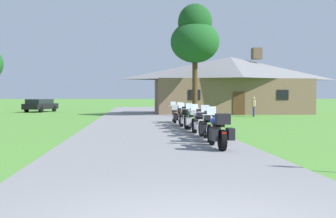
{
  "coord_description": "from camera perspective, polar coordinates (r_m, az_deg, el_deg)",
  "views": [
    {
      "loc": [
        -0.72,
        -4.6,
        1.69
      ],
      "look_at": [
        1.36,
        18.79,
        0.96
      ],
      "focal_mm": 43.26,
      "sensor_mm": 36.0,
      "label": 1
    }
  ],
  "objects": [
    {
      "name": "motorcycle_yellow_sixth_in_row",
      "position": [
        22.74,
        1.8,
        -0.95
      ],
      "size": [
        0.79,
        2.08,
        1.3
      ],
      "rotation": [
        0.0,
        0.0,
        -0.07
      ],
      "color": "black",
      "rests_on": "asphalt_driveway"
    },
    {
      "name": "motorcycle_orange_fifth_in_row",
      "position": [
        20.86,
        2.33,
        -1.17
      ],
      "size": [
        0.66,
        2.08,
        1.3
      ],
      "rotation": [
        0.0,
        0.0,
        0.04
      ],
      "color": "black",
      "rests_on": "asphalt_driveway"
    },
    {
      "name": "motorcycle_blue_nearest_to_camera",
      "position": [
        12.71,
        7.14,
        -3.13
      ],
      "size": [
        0.73,
        2.08,
        1.3
      ],
      "rotation": [
        0.0,
        0.0,
        0.02
      ],
      "color": "black",
      "rests_on": "asphalt_driveway"
    },
    {
      "name": "motorcycle_green_farthest_in_row",
      "position": [
        25.15,
        0.89,
        -0.66
      ],
      "size": [
        0.66,
        2.08,
        1.3
      ],
      "rotation": [
        0.0,
        0.0,
        -0.03
      ],
      "color": "black",
      "rests_on": "asphalt_driveway"
    },
    {
      "name": "asphalt_driveway",
      "position": [
        22.67,
        -3.25,
        -2.43
      ],
      "size": [
        6.4,
        80.0,
        0.06
      ],
      "primitive_type": "cube",
      "color": "slate",
      "rests_on": "ground"
    },
    {
      "name": "ground_plane",
      "position": [
        24.67,
        -3.39,
        -2.15
      ],
      "size": [
        500.0,
        500.0,
        0.0
      ],
      "primitive_type": "plane",
      "color": "#4C8433"
    },
    {
      "name": "stone_lodge",
      "position": [
        40.45,
        8.79,
        3.44
      ],
      "size": [
        15.5,
        6.79,
        6.49
      ],
      "color": "brown",
      "rests_on": "ground"
    },
    {
      "name": "motorcycle_green_fourth_in_row",
      "position": [
        18.87,
        3.47,
        -1.51
      ],
      "size": [
        0.73,
        2.08,
        1.3
      ],
      "rotation": [
        0.0,
        0.0,
        0.01
      ],
      "color": "black",
      "rests_on": "asphalt_driveway"
    },
    {
      "name": "bystander_tan_shirt_near_lodge",
      "position": [
        34.59,
        11.99,
        0.48
      ],
      "size": [
        0.36,
        0.5,
        1.67
      ],
      "rotation": [
        0.0,
        0.0,
        4.24
      ],
      "color": "navy",
      "rests_on": "ground"
    },
    {
      "name": "motorcycle_silver_third_in_row",
      "position": [
        17.08,
        4.37,
        -1.83
      ],
      "size": [
        0.66,
        2.08,
        1.3
      ],
      "rotation": [
        0.0,
        0.0,
        0.05
      ],
      "color": "black",
      "rests_on": "asphalt_driveway"
    },
    {
      "name": "parked_black_suv_far_left",
      "position": [
        46.12,
        -17.54,
        0.56
      ],
      "size": [
        3.1,
        4.94,
        1.4
      ],
      "rotation": [
        0.0,
        0.0,
        -0.3
      ],
      "color": "black",
      "rests_on": "ground"
    },
    {
      "name": "tree_by_lodge_front",
      "position": [
        34.65,
        3.82,
        10.14
      ],
      "size": [
        4.12,
        4.12,
        9.48
      ],
      "color": "#422D19",
      "rests_on": "ground"
    },
    {
      "name": "motorcycle_white_second_in_row",
      "position": [
        14.93,
        5.73,
        -2.39
      ],
      "size": [
        0.78,
        2.08,
        1.3
      ],
      "rotation": [
        0.0,
        0.0,
        -0.06
      ],
      "color": "black",
      "rests_on": "asphalt_driveway"
    }
  ]
}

